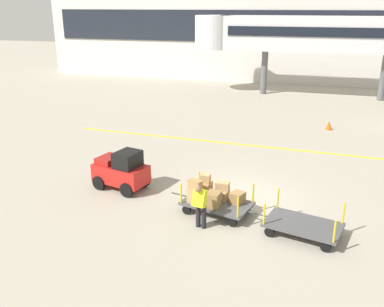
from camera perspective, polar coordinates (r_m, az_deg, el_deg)
ground_plane at (r=15.87m, az=6.25°, el=-6.07°), size 120.00×120.00×0.00m
apron_lead_line at (r=22.10m, az=3.97°, el=1.51°), size 16.65×0.88×0.01m
terminal_building at (r=40.24m, az=13.50°, el=15.83°), size 47.66×2.51×9.14m
jet_bridge at (r=34.20m, az=14.77°, el=15.41°), size 18.23×3.00×6.07m
baggage_tug at (r=16.53m, az=-9.58°, el=-2.30°), size 2.30×1.64×1.58m
baggage_cart_lead at (r=14.57m, az=3.02°, el=-5.90°), size 3.09×1.90×1.22m
baggage_cart_middle at (r=13.71m, az=14.82°, el=-9.40°), size 3.09×1.90×1.10m
baggage_handler at (r=13.40m, az=1.11°, el=-6.89°), size 0.48×0.49×1.56m
safety_cone_near at (r=25.53m, az=18.13°, el=3.69°), size 0.36×0.36×0.55m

